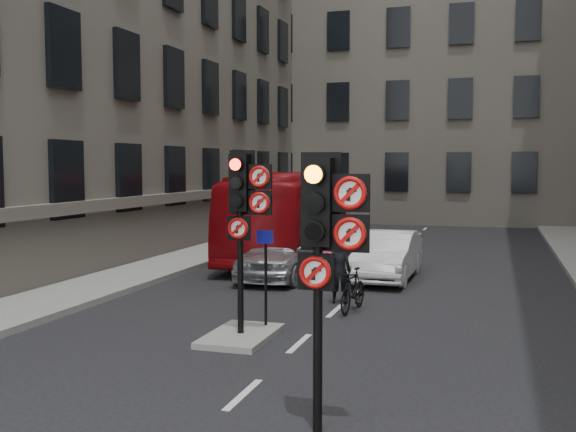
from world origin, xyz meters
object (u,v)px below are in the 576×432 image
Objects in this scene: signal_near at (325,231)px; car_pink at (330,241)px; motorcycle at (353,290)px; motorcyclist at (340,271)px; car_white at (387,256)px; signal_far at (244,202)px; info_sign at (265,264)px; bus_red at (292,215)px; car_silver at (280,253)px.

signal_near is 16.61m from car_pink.
motorcyclist is at bearing 128.42° from motorcycle.
motorcyclist reaches higher than car_white.
signal_far reaches higher than motorcyclist.
motorcycle is at bearing -89.86° from car_white.
info_sign is at bearing 62.05° from motorcyclist.
car_white reaches higher than car_pink.
bus_red is (-1.37, -0.41, 0.98)m from car_pink.
info_sign is at bearing -100.36° from car_white.
signal_far is at bearing -100.55° from car_white.
signal_near reaches higher than car_white.
car_pink is 2.55× the size of motorcyclist.
signal_near is 2.15× the size of motorcycle.
car_silver is 5.06m from car_pink.
bus_red is 9.54m from motorcycle.
signal_near is 2.24× the size of motorcyclist.
car_white is 4.64m from motorcycle.
car_white is at bearing -48.03° from bus_red.
bus_red reaches higher than car_silver.
motorcycle is (-1.08, 7.08, -2.08)m from signal_near.
car_pink is at bearing 103.26° from signal_near.
signal_near is 16.50m from bus_red.
signal_far is 7.43m from car_silver.
bus_red is at bearing 108.24° from signal_near.
car_white is (-0.99, 11.71, -1.87)m from signal_near.
info_sign is (-1.43, -6.97, 0.67)m from car_white.
bus_red is 7.05× the size of motorcyclist.
bus_red is at bearing -78.41° from motorcyclist.
car_silver is at bearing -82.29° from bus_red.
info_sign is at bearing -112.92° from motorcycle.
car_silver is (-1.53, 7.01, -1.93)m from signal_far.
car_silver is at bearing 95.51° from info_sign.
car_white is at bearing -55.25° from car_pink.
bus_red is (-5.15, 15.64, -1.01)m from signal_near.
motorcyclist is at bearing -97.66° from car_white.
car_pink is 1.73m from bus_red.
motorcycle is at bearing 108.34° from motorcyclist.
car_pink is at bearing 95.60° from signal_far.
signal_near is at bearing -72.70° from info_sign.
car_white is at bearing 68.64° from info_sign.
bus_red is 5.73× the size of info_sign.
motorcycle is (2.70, -8.97, -0.09)m from car_pink.
info_sign reaches higher than motorcycle.
signal_near is 8.26m from motorcyclist.
signal_far is 2.24× the size of motorcyclist.
signal_far is at bearing 123.02° from signal_near.
car_white is 5.79m from bus_red.
info_sign is at bearing -81.18° from car_pink.
info_sign is at bearing 76.47° from signal_far.
motorcycle is (3.05, -3.92, -0.27)m from car_silver.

